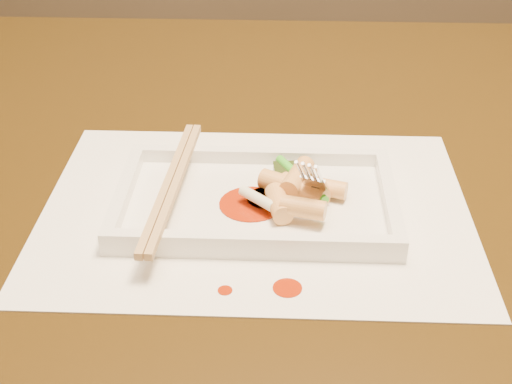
{
  "coord_description": "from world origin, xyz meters",
  "views": [
    {
      "loc": [
        0.09,
        -0.64,
        1.13
      ],
      "look_at": [
        0.07,
        -0.08,
        0.77
      ],
      "focal_mm": 50.0,
      "sensor_mm": 36.0,
      "label": 1
    }
  ],
  "objects_px": {
    "table": "(199,241)",
    "plate_base": "(256,205)",
    "fork": "(335,123)",
    "placemat": "(256,209)",
    "chopstick_a": "(168,183)"
  },
  "relations": [
    {
      "from": "table",
      "to": "plate_base",
      "type": "height_order",
      "value": "plate_base"
    },
    {
      "from": "table",
      "to": "plate_base",
      "type": "distance_m",
      "value": 0.15
    },
    {
      "from": "table",
      "to": "plate_base",
      "type": "relative_size",
      "value": 5.38
    },
    {
      "from": "table",
      "to": "chopstick_a",
      "type": "distance_m",
      "value": 0.15
    },
    {
      "from": "fork",
      "to": "placemat",
      "type": "bearing_deg",
      "value": -165.58
    },
    {
      "from": "table",
      "to": "plate_base",
      "type": "bearing_deg",
      "value": -51.09
    },
    {
      "from": "chopstick_a",
      "to": "table",
      "type": "bearing_deg",
      "value": 80.38
    },
    {
      "from": "plate_base",
      "to": "placemat",
      "type": "bearing_deg",
      "value": 135.0
    },
    {
      "from": "chopstick_a",
      "to": "placemat",
      "type": "bearing_deg",
      "value": 0.0
    },
    {
      "from": "fork",
      "to": "chopstick_a",
      "type": "bearing_deg",
      "value": -173.25
    },
    {
      "from": "placemat",
      "to": "fork",
      "type": "xyz_separation_m",
      "value": [
        0.07,
        0.02,
        0.08
      ]
    },
    {
      "from": "table",
      "to": "fork",
      "type": "bearing_deg",
      "value": -25.58
    },
    {
      "from": "chopstick_a",
      "to": "fork",
      "type": "bearing_deg",
      "value": 6.75
    },
    {
      "from": "table",
      "to": "chopstick_a",
      "type": "height_order",
      "value": "chopstick_a"
    },
    {
      "from": "table",
      "to": "chopstick_a",
      "type": "xyz_separation_m",
      "value": [
        -0.01,
        -0.08,
        0.13
      ]
    }
  ]
}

